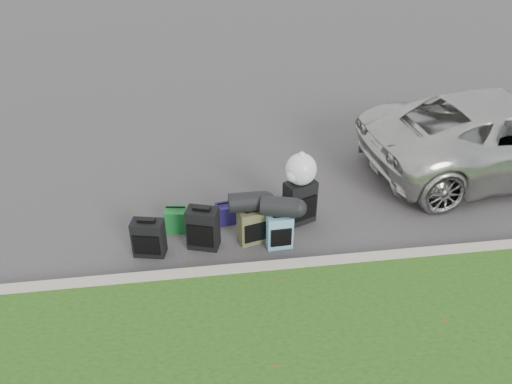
{
  "coord_description": "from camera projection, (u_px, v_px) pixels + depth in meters",
  "views": [
    {
      "loc": [
        -0.94,
        -6.03,
        4.49
      ],
      "look_at": [
        -0.1,
        0.2,
        0.55
      ],
      "focal_mm": 35.0,
      "sensor_mm": 36.0,
      "label": 1
    }
  ],
  "objects": [
    {
      "name": "suitcase_small_black",
      "position": [
        149.0,
        238.0,
        6.92
      ],
      "size": [
        0.48,
        0.33,
        0.55
      ],
      "primitive_type": "cube",
      "rotation": [
        0.0,
        0.0,
        -0.21
      ],
      "color": "black",
      "rests_on": "ground"
    },
    {
      "name": "suitcase_large_black_left",
      "position": [
        203.0,
        228.0,
        7.04
      ],
      "size": [
        0.49,
        0.38,
        0.63
      ],
      "primitive_type": "cube",
      "rotation": [
        0.0,
        0.0,
        -0.31
      ],
      "color": "black",
      "rests_on": "ground"
    },
    {
      "name": "duffel_left",
      "position": [
        247.0,
        202.0,
        6.97
      ],
      "size": [
        0.52,
        0.28,
        0.28
      ],
      "primitive_type": "cylinder",
      "rotation": [
        0.0,
        1.57,
        0.0
      ],
      "color": "black",
      "rests_on": "suitcase_olive"
    },
    {
      "name": "suv",
      "position": [
        507.0,
        135.0,
        8.73
      ],
      "size": [
        5.18,
        2.65,
        1.4
      ],
      "primitive_type": "imported",
      "rotation": [
        0.0,
        0.0,
        1.64
      ],
      "color": "#B7B7B2",
      "rests_on": "ground"
    },
    {
      "name": "suitcase_olive",
      "position": [
        252.0,
        226.0,
        7.17
      ],
      "size": [
        0.43,
        0.33,
        0.53
      ],
      "primitive_type": "cube",
      "rotation": [
        0.0,
        0.0,
        0.25
      ],
      "color": "#3C3D25",
      "rests_on": "ground"
    },
    {
      "name": "suitcase_large_black_right",
      "position": [
        300.0,
        202.0,
        7.56
      ],
      "size": [
        0.53,
        0.43,
        0.69
      ],
      "primitive_type": "cube",
      "rotation": [
        0.0,
        0.0,
        0.39
      ],
      "color": "black",
      "rests_on": "ground"
    },
    {
      "name": "tote_green",
      "position": [
        177.0,
        220.0,
        7.45
      ],
      "size": [
        0.36,
        0.3,
        0.36
      ],
      "primitive_type": "cube",
      "rotation": [
        0.0,
        0.0,
        -0.16
      ],
      "color": "#166327",
      "rests_on": "ground"
    },
    {
      "name": "trash_bag",
      "position": [
        301.0,
        169.0,
        7.24
      ],
      "size": [
        0.46,
        0.46,
        0.46
      ],
      "primitive_type": "sphere",
      "color": "silver",
      "rests_on": "suitcase_large_black_right"
    },
    {
      "name": "suitcase_teal",
      "position": [
        279.0,
        231.0,
        7.08
      ],
      "size": [
        0.37,
        0.23,
        0.52
      ],
      "primitive_type": "cube",
      "rotation": [
        0.0,
        0.0,
        0.04
      ],
      "color": "teal",
      "rests_on": "ground"
    },
    {
      "name": "ground",
      "position": [
        264.0,
        229.0,
        7.55
      ],
      "size": [
        120.0,
        120.0,
        0.0
      ],
      "primitive_type": "plane",
      "color": "#383535",
      "rests_on": "ground"
    },
    {
      "name": "tote_navy",
      "position": [
        226.0,
        214.0,
        7.63
      ],
      "size": [
        0.32,
        0.27,
        0.31
      ],
      "primitive_type": "cube",
      "rotation": [
        0.0,
        0.0,
        0.16
      ],
      "color": "#1E1751",
      "rests_on": "ground"
    },
    {
      "name": "duffel_right",
      "position": [
        279.0,
        207.0,
        6.89
      ],
      "size": [
        0.57,
        0.41,
        0.28
      ],
      "primitive_type": "cylinder",
      "rotation": [
        0.0,
        1.57,
        -0.28
      ],
      "color": "black",
      "rests_on": "suitcase_teal"
    },
    {
      "name": "curb",
      "position": [
        275.0,
        269.0,
        6.67
      ],
      "size": [
        120.0,
        0.18,
        0.15
      ],
      "primitive_type": "cube",
      "color": "#9E937F",
      "rests_on": "ground"
    }
  ]
}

